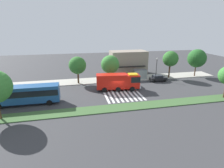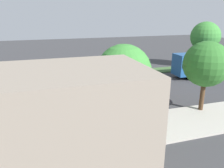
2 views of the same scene
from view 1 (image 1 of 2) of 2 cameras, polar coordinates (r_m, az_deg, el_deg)
The scene contains 18 objects.
ground_plane at distance 38.71m, azimuth 1.82°, elevation -2.46°, with size 120.00×120.00×0.00m, color #38383A.
sidewalk at distance 47.10m, azimuth -0.85°, elevation 1.43°, with size 60.00×5.25×0.14m, color #ADA89E.
median_strip at distance 31.62m, azimuth 5.34°, elevation -7.31°, with size 60.00×3.00×0.14m, color #3D6033.
crosswalk at distance 38.85m, azimuth 2.71°, elevation -2.38°, with size 7.65×11.65×0.01m.
fire_truck at distance 39.07m, azimuth 2.34°, elevation 0.96°, with size 9.86×3.57×3.69m.
parked_car_west at distance 45.17m, azimuth -31.97°, elevation -1.02°, with size 4.80×2.13×1.81m.
parked_car_mid at distance 43.15m, azimuth -0.85°, elevation 0.91°, with size 4.30×2.15×1.61m.
parked_car_east at distance 47.28m, azimuth 14.63°, elevation 1.86°, with size 4.38×2.15×1.61m.
transit_bus at distance 35.38m, azimuth -26.23°, elevation -2.83°, with size 11.88×2.94×3.52m.
bus_stop_shelter at distance 47.85m, azimuth 9.14°, elevation 3.72°, with size 3.50×1.40×2.46m.
bench_near_shelter at distance 46.90m, azimuth 4.50°, elevation 1.96°, with size 1.60×0.50×0.90m.
bench_west_of_shelter at distance 46.11m, azimuth 0.67°, elevation 1.73°, with size 1.60×0.50×0.90m.
street_lamp at distance 48.30m, azimuth 14.17°, elevation 5.49°, with size 0.36×0.36×5.62m.
storefront_building at distance 52.87m, azimuth 5.21°, elevation 6.92°, with size 10.48×6.04×6.79m.
sidewalk_tree_far_west at distance 43.55m, azimuth -11.08°, elevation 5.90°, with size 4.20×4.20×6.61m.
sidewalk_tree_west at distance 44.44m, azimuth -0.60°, elevation 6.31°, with size 4.57×4.57×6.67m.
sidewalk_tree_center at distance 50.23m, azimuth 18.36°, elevation 7.70°, with size 4.11×4.11×7.25m.
sidewalk_tree_east at distance 54.75m, azimuth 25.70°, elevation 7.47°, with size 5.01×5.01×7.52m.
Camera 1 is at (-8.87, -35.13, 13.62)m, focal length 28.34 mm.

